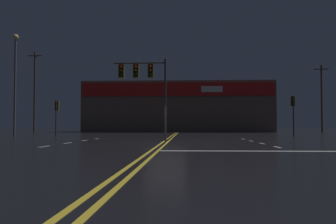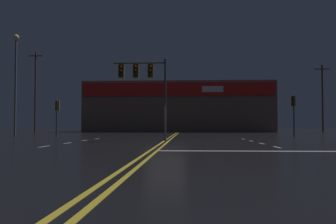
# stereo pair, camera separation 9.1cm
# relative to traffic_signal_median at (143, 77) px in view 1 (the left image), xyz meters

# --- Properties ---
(ground_plane) EXTENTS (200.00, 200.00, 0.00)m
(ground_plane) POSITION_rel_traffic_signal_median_xyz_m (1.61, -1.61, -4.31)
(ground_plane) COLOR black
(road_markings) EXTENTS (16.74, 60.00, 0.01)m
(road_markings) POSITION_rel_traffic_signal_median_xyz_m (2.82, -3.38, -4.30)
(road_markings) COLOR gold
(road_markings) RESTS_ON ground
(traffic_signal_median) EXTENTS (3.57, 0.36, 5.52)m
(traffic_signal_median) POSITION_rel_traffic_signal_median_xyz_m (0.00, 0.00, 0.00)
(traffic_signal_median) COLOR #38383D
(traffic_signal_median) RESTS_ON ground
(traffic_signal_corner_northwest) EXTENTS (0.42, 0.36, 3.48)m
(traffic_signal_corner_northwest) POSITION_rel_traffic_signal_median_xyz_m (-9.80, 11.03, -1.75)
(traffic_signal_corner_northwest) COLOR #38383D
(traffic_signal_corner_northwest) RESTS_ON ground
(traffic_signal_corner_northeast) EXTENTS (0.42, 0.36, 3.82)m
(traffic_signal_corner_northeast) POSITION_rel_traffic_signal_median_xyz_m (12.96, 10.54, -1.50)
(traffic_signal_corner_northeast) COLOR #38383D
(traffic_signal_corner_northeast) RESTS_ON ground
(streetlight_near_left) EXTENTS (0.56, 0.56, 9.98)m
(streetlight_near_left) POSITION_rel_traffic_signal_median_xyz_m (-13.78, 10.57, 2.01)
(streetlight_near_left) COLOR #59595E
(streetlight_near_left) RESTS_ON ground
(building_backdrop) EXTENTS (29.63, 10.23, 7.87)m
(building_backdrop) POSITION_rel_traffic_signal_median_xyz_m (1.61, 36.32, -0.36)
(building_backdrop) COLOR brown
(building_backdrop) RESTS_ON ground
(utility_pole_row) EXTENTS (46.26, 0.26, 12.56)m
(utility_pole_row) POSITION_rel_traffic_signal_median_xyz_m (-0.99, 32.12, 1.63)
(utility_pole_row) COLOR #4C3828
(utility_pole_row) RESTS_ON ground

